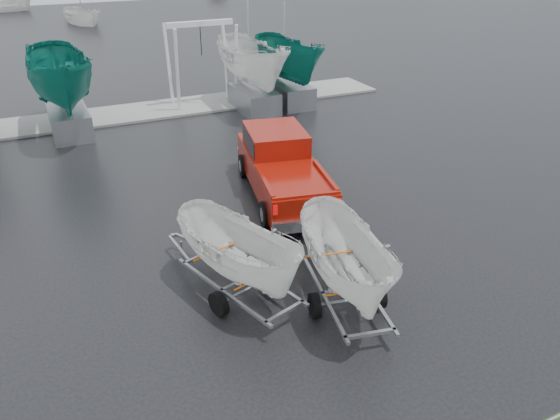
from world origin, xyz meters
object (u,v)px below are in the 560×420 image
object	(u,v)px
boat_hoist	(202,52)
pickup_truck	(281,163)
trailer_hitched	(350,210)
trailer_parked	(237,205)

from	to	relation	value
boat_hoist	pickup_truck	bearing A→B (deg)	-94.42
trailer_hitched	boat_hoist	size ratio (longest dim) A/B	1.17
trailer_parked	pickup_truck	bearing A→B (deg)	38.37
pickup_truck	boat_hoist	xyz separation A→B (m)	(0.86, 11.07, 1.61)
trailer_parked	boat_hoist	size ratio (longest dim) A/B	1.13
trailer_hitched	boat_hoist	world-z (taller)	trailer_hitched
pickup_truck	trailer_hitched	world-z (taller)	trailer_hitched
trailer_hitched	trailer_parked	distance (m)	2.54
trailer_hitched	trailer_parked	xyz separation A→B (m)	(-2.12, 1.39, -0.07)
trailer_hitched	trailer_parked	size ratio (longest dim) A/B	1.03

